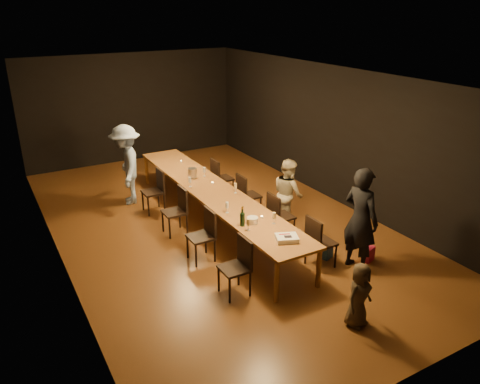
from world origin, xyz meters
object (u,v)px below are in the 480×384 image
chair_left_1 (201,236)px  champagne_bottle (242,216)px  table (213,192)px  woman_birthday (361,220)px  woman_tan (288,193)px  chair_right_1 (281,216)px  chair_left_3 (153,192)px  chair_left_0 (234,268)px  man_blue (127,165)px  plate_stack (253,220)px  ice_bucket (192,173)px  chair_right_3 (223,178)px  child (359,295)px  chair_left_2 (174,212)px  chair_right_2 (249,195)px  birthday_cake (287,238)px  chair_right_0 (321,242)px

chair_left_1 → champagne_bottle: bearing=-132.2°
table → woman_birthday: bearing=-63.9°
table → woman_tan: size_ratio=4.22×
chair_right_1 → chair_left_3: same height
table → chair_left_0: bearing=-109.5°
table → woman_birthday: woman_birthday is taller
man_blue → chair_left_3: bearing=35.2°
chair_left_0 → plate_stack: (0.75, 0.70, 0.34)m
woman_tan → ice_bucket: woman_tan is taller
woman_tan → plate_stack: 1.62m
chair_left_0 → chair_right_3: bearing=-25.3°
child → champagne_bottle: champagne_bottle is taller
chair_right_1 → woman_tan: woman_tan is taller
chair_right_3 → ice_bucket: 1.05m
chair_left_2 → man_blue: (-0.30, 1.96, 0.43)m
chair_left_1 → chair_left_3: same height
man_blue → child: man_blue is taller
chair_left_3 → child: 5.23m
chair_left_2 → woman_tan: 2.28m
chair_left_1 → chair_left_3: size_ratio=1.00×
woman_tan → man_blue: size_ratio=0.79×
table → chair_left_1: bearing=-125.3°
table → chair_left_2: 0.88m
chair_right_2 → man_blue: 2.83m
chair_right_1 → plate_stack: size_ratio=4.84×
chair_right_2 → child: 3.95m
woman_birthday → ice_bucket: woman_birthday is taller
chair_right_3 → birthday_cake: bearing=-12.3°
chair_right_1 → chair_left_2: 2.08m
table → champagne_bottle: (-0.30, -1.70, 0.22)m
birthday_cake → champagne_bottle: 0.89m
child → table: bearing=80.2°
child → birthday_cake: (-0.24, 1.40, 0.31)m
chair_left_0 → champagne_bottle: champagne_bottle is taller
woman_birthday → chair_right_1: bearing=9.7°
chair_left_0 → woman_tan: size_ratio=0.65×
chair_right_0 → child: 1.61m
chair_left_1 → child: child is taller
chair_right_0 → champagne_bottle: (-1.15, 0.70, 0.46)m
chair_right_1 → man_blue: size_ratio=0.52×
chair_right_3 → child: (-0.56, -5.11, 0.02)m
chair_left_3 → chair_right_0: bearing=-154.7°
plate_stack → chair_right_1: bearing=27.8°
chair_left_3 → table: bearing=-144.7°
ice_bucket → chair_left_0: bearing=-103.7°
table → ice_bucket: size_ratio=28.55×
chair_right_2 → ice_bucket: size_ratio=4.42×
table → champagne_bottle: champagne_bottle is taller
chair_right_3 → champagne_bottle: (-1.15, -2.90, 0.46)m
chair_left_2 → chair_left_0: bearing=-180.0°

